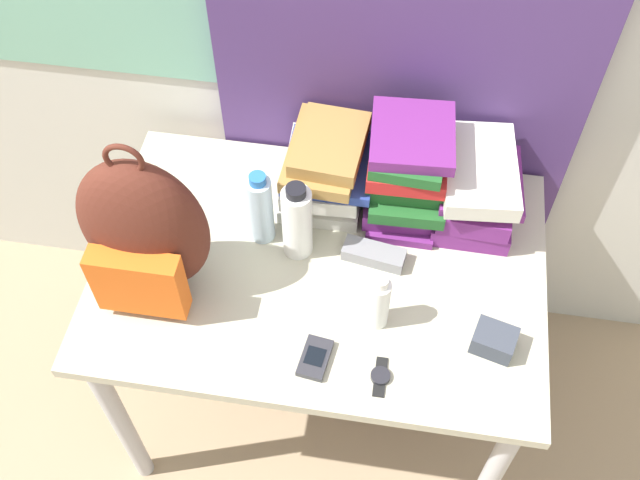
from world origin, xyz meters
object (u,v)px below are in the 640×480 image
(sports_bottle, at_px, (297,221))
(camera_pouch, at_px, (494,340))
(book_stack_right, at_px, (476,188))
(backpack, at_px, (144,232))
(book_stack_center, at_px, (408,171))
(water_bottle, at_px, (260,208))
(cell_phone, at_px, (315,358))
(sunscreen_bottle, at_px, (378,302))
(book_stack_left, at_px, (326,167))
(sunglasses_case, at_px, (374,254))
(wristwatch, at_px, (380,376))

(sports_bottle, bearing_deg, camera_pouch, -22.73)
(book_stack_right, height_order, camera_pouch, book_stack_right)
(backpack, xyz_separation_m, camera_pouch, (0.78, -0.05, -0.16))
(backpack, xyz_separation_m, sports_bottle, (0.31, 0.14, -0.08))
(book_stack_center, height_order, water_bottle, book_stack_center)
(water_bottle, distance_m, cell_phone, 0.38)
(sports_bottle, relative_size, camera_pouch, 2.12)
(backpack, distance_m, sunscreen_bottle, 0.53)
(book_stack_left, relative_size, water_bottle, 1.29)
(backpack, relative_size, sunscreen_bottle, 2.68)
(book_stack_center, bearing_deg, sunglasses_case, -107.22)
(sports_bottle, height_order, camera_pouch, sports_bottle)
(book_stack_right, height_order, wristwatch, book_stack_right)
(sunscreen_bottle, xyz_separation_m, wristwatch, (0.02, -0.14, -0.07))
(book_stack_center, distance_m, wristwatch, 0.51)
(backpack, relative_size, sunglasses_case, 2.90)
(backpack, bearing_deg, sports_bottle, 24.88)
(water_bottle, distance_m, wristwatch, 0.48)
(book_stack_left, xyz_separation_m, book_stack_center, (0.20, -0.01, 0.03))
(sunglasses_case, xyz_separation_m, camera_pouch, (0.29, -0.20, 0.01))
(sports_bottle, bearing_deg, book_stack_left, 77.67)
(book_stack_right, distance_m, wristwatch, 0.53)
(sports_bottle, bearing_deg, sunscreen_bottle, -39.13)
(water_bottle, bearing_deg, book_stack_right, 16.99)
(cell_phone, bearing_deg, book_stack_left, 95.89)
(book_stack_center, xyz_separation_m, wristwatch, (-0.01, -0.49, -0.12))
(book_stack_center, bearing_deg, water_bottle, -156.02)
(book_stack_right, xyz_separation_m, wristwatch, (-0.18, -0.50, -0.08))
(book_stack_right, distance_m, sunscreen_bottle, 0.41)
(sunscreen_bottle, height_order, wristwatch, sunscreen_bottle)
(sports_bottle, distance_m, camera_pouch, 0.52)
(sunscreen_bottle, bearing_deg, backpack, 176.88)
(book_stack_center, relative_size, camera_pouch, 2.53)
(book_stack_center, distance_m, water_bottle, 0.37)
(book_stack_center, bearing_deg, cell_phone, -107.91)
(cell_phone, xyz_separation_m, camera_pouch, (0.39, 0.09, 0.02))
(book_stack_left, height_order, water_bottle, water_bottle)
(book_stack_right, xyz_separation_m, cell_phone, (-0.32, -0.48, -0.08))
(book_stack_left, distance_m, wristwatch, 0.54)
(book_stack_right, height_order, sunscreen_bottle, book_stack_right)
(cell_phone, bearing_deg, sports_bottle, 106.96)
(sunscreen_bottle, relative_size, wristwatch, 1.79)
(sunglasses_case, height_order, camera_pouch, camera_pouch)
(book_stack_left, bearing_deg, camera_pouch, -41.36)
(sunscreen_bottle, bearing_deg, sports_bottle, 140.87)
(backpack, bearing_deg, cell_phone, -20.45)
(sunglasses_case, relative_size, wristwatch, 1.66)
(backpack, distance_m, water_bottle, 0.29)
(cell_phone, bearing_deg, wristwatch, -7.78)
(camera_pouch, xyz_separation_m, wristwatch, (-0.24, -0.11, -0.02))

